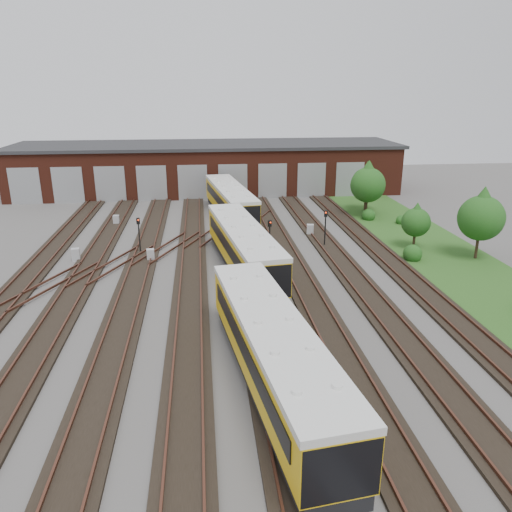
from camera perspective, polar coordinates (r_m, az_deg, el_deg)
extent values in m
plane|color=#4A4845|center=(31.08, -3.89, -6.97)|extent=(120.00, 120.00, 0.00)
cube|color=black|center=(32.30, -22.05, -7.19)|extent=(2.40, 70.00, 0.18)
cube|color=#522D20|center=(32.44, -23.31, -6.93)|extent=(0.10, 70.00, 0.15)
cube|color=#522D20|center=(32.04, -20.85, -6.92)|extent=(0.10, 70.00, 0.15)
cube|color=black|center=(31.43, -14.98, -7.13)|extent=(2.40, 70.00, 0.18)
cube|color=#522D20|center=(31.48, -16.30, -6.88)|extent=(0.10, 70.00, 0.15)
cube|color=#522D20|center=(31.25, -13.69, -6.83)|extent=(0.10, 70.00, 0.15)
cube|color=black|center=(31.04, -7.61, -6.95)|extent=(2.40, 70.00, 0.18)
cube|color=#522D20|center=(31.00, -8.96, -6.72)|extent=(0.10, 70.00, 0.15)
cube|color=#522D20|center=(30.96, -6.29, -6.63)|extent=(0.10, 70.00, 0.15)
cube|color=black|center=(31.17, -0.20, -6.66)|extent=(2.40, 70.00, 0.18)
cube|color=#522D20|center=(31.04, -1.52, -6.44)|extent=(0.10, 70.00, 0.15)
cube|color=#522D20|center=(31.18, 1.12, -6.32)|extent=(0.10, 70.00, 0.15)
cube|color=black|center=(31.81, 7.03, -6.26)|extent=(2.40, 70.00, 0.18)
cube|color=#522D20|center=(31.59, 5.76, -6.07)|extent=(0.10, 70.00, 0.15)
cube|color=#522D20|center=(31.91, 8.30, -5.92)|extent=(0.10, 70.00, 0.15)
cube|color=black|center=(32.93, 13.85, -5.80)|extent=(2.40, 70.00, 0.18)
cube|color=#522D20|center=(32.63, 12.69, -5.63)|extent=(0.10, 70.00, 0.15)
cube|color=#522D20|center=(33.11, 15.05, -5.45)|extent=(0.10, 70.00, 0.15)
cube|color=black|center=(34.47, 20.14, -5.30)|extent=(2.40, 70.00, 0.18)
cube|color=#522D20|center=(34.10, 19.09, -5.14)|extent=(0.10, 70.00, 0.15)
cube|color=#522D20|center=(34.73, 21.24, -4.96)|extent=(0.10, 70.00, 0.15)
cube|color=#522D20|center=(40.83, -15.86, -0.87)|extent=(5.40, 9.62, 0.15)
cube|color=#522D20|center=(44.13, -9.95, 1.04)|extent=(5.40, 9.62, 0.15)
cube|color=#522D20|center=(47.87, -4.91, 2.66)|extent=(5.40, 9.62, 0.15)
cube|color=#522D20|center=(38.09, -22.71, -3.07)|extent=(5.40, 9.62, 0.15)
cube|color=#522D20|center=(51.95, -0.62, 4.02)|extent=(5.40, 9.62, 0.15)
cube|color=#542015|center=(68.80, -5.53, 9.92)|extent=(50.00, 12.00, 6.00)
cube|color=#29292B|center=(68.40, -5.62, 12.53)|extent=(51.00, 12.50, 0.40)
cube|color=gray|center=(66.39, -24.90, 7.26)|extent=(3.60, 0.12, 4.40)
cube|color=gray|center=(64.99, -20.69, 7.57)|extent=(3.60, 0.12, 4.40)
cube|color=gray|center=(63.94, -16.31, 7.86)|extent=(3.60, 0.12, 4.40)
cube|color=gray|center=(63.27, -11.81, 8.11)|extent=(3.60, 0.12, 4.40)
cube|color=gray|center=(63.00, -7.24, 8.31)|extent=(3.60, 0.12, 4.40)
cube|color=gray|center=(63.12, -2.65, 8.45)|extent=(3.60, 0.12, 4.40)
cube|color=gray|center=(63.63, 1.90, 8.55)|extent=(3.60, 0.12, 4.40)
cube|color=gray|center=(64.53, 6.35, 8.59)|extent=(3.60, 0.12, 4.40)
cube|color=gray|center=(65.80, 10.65, 8.58)|extent=(3.60, 0.12, 4.40)
cube|color=#244717|center=(45.00, 20.39, 0.16)|extent=(8.00, 55.00, 0.05)
cube|color=black|center=(23.83, 1.97, -13.82)|extent=(4.42, 15.86, 0.63)
cube|color=#E6B70C|center=(23.07, 2.01, -10.76)|extent=(4.73, 15.90, 2.30)
cube|color=silver|center=(22.46, 2.05, -7.86)|extent=(4.84, 15.92, 0.31)
cube|color=black|center=(22.65, -1.40, -10.60)|extent=(1.86, 13.69, 0.89)
cube|color=black|center=(23.32, 5.34, -9.76)|extent=(1.86, 13.69, 0.89)
cube|color=black|center=(38.19, -1.47, -0.87)|extent=(4.42, 15.86, 0.63)
cube|color=#E6B70C|center=(37.73, -1.49, 1.23)|extent=(4.73, 15.90, 2.30)
cube|color=silver|center=(37.36, -1.50, 3.14)|extent=(4.84, 15.92, 0.31)
cube|color=black|center=(37.39, -3.56, 1.45)|extent=(1.86, 13.69, 0.89)
cube|color=black|center=(37.96, 0.55, 1.75)|extent=(1.86, 13.69, 0.89)
cube|color=black|center=(53.50, -2.96, 4.86)|extent=(4.42, 15.86, 0.63)
cube|color=#E6B70C|center=(53.17, -2.99, 6.39)|extent=(4.73, 15.90, 2.30)
cube|color=silver|center=(52.90, -3.01, 7.78)|extent=(4.84, 15.92, 0.31)
cube|color=black|center=(52.88, -4.47, 6.58)|extent=(1.86, 13.69, 0.89)
cube|color=black|center=(53.38, -1.53, 6.75)|extent=(1.86, 13.69, 0.89)
cylinder|color=black|center=(43.38, -13.18, 1.94)|extent=(0.11, 0.11, 2.57)
cube|color=black|center=(42.97, -13.33, 3.92)|extent=(0.30, 0.24, 0.53)
sphere|color=#F5310D|center=(42.84, -13.36, 4.02)|extent=(0.13, 0.13, 0.13)
cylinder|color=black|center=(44.57, -2.66, 3.06)|extent=(0.11, 0.11, 2.86)
cube|color=black|center=(44.14, -2.70, 5.20)|extent=(0.32, 0.26, 0.56)
sphere|color=#F5310D|center=(44.01, -2.69, 5.30)|extent=(0.13, 0.13, 0.13)
cylinder|color=black|center=(40.14, 1.56, 1.36)|extent=(0.10, 0.10, 2.94)
cube|color=black|center=(39.66, 1.58, 3.74)|extent=(0.30, 0.25, 0.52)
sphere|color=#F5310D|center=(39.54, 1.61, 3.84)|extent=(0.12, 0.12, 0.12)
cylinder|color=black|center=(44.41, 7.89, 2.76)|extent=(0.11, 0.11, 2.73)
cube|color=black|center=(43.98, 7.99, 4.82)|extent=(0.32, 0.25, 0.57)
sphere|color=#F5310D|center=(43.85, 8.03, 4.92)|extent=(0.14, 0.14, 0.14)
cube|color=#A6A8AB|center=(43.15, -19.90, 0.14)|extent=(0.71, 0.63, 1.05)
cube|color=#A6A8AB|center=(53.36, -15.68, 3.98)|extent=(0.61, 0.51, 1.00)
cube|color=#A6A8AB|center=(41.43, -11.95, 0.10)|extent=(0.65, 0.55, 1.01)
cube|color=#A6A8AB|center=(53.78, -2.05, 4.86)|extent=(0.84, 0.79, 1.12)
cube|color=#A6A8AB|center=(47.89, 6.21, 2.98)|extent=(0.75, 0.66, 1.07)
cylinder|color=#352418|center=(55.75, 12.48, 5.35)|extent=(0.24, 0.24, 1.92)
sphere|color=#164C15|center=(55.24, 12.66, 7.92)|extent=(3.72, 3.72, 3.72)
cone|color=#164C15|center=(55.01, 12.76, 9.28)|extent=(3.19, 3.19, 2.66)
cylinder|color=#352418|center=(58.29, 12.37, 5.86)|extent=(0.25, 0.25, 1.78)
sphere|color=#164C15|center=(57.82, 12.53, 8.14)|extent=(3.45, 3.45, 3.45)
cone|color=#164C15|center=(57.62, 12.62, 9.35)|extent=(2.96, 2.96, 2.47)
cylinder|color=#352418|center=(44.81, 23.91, 0.87)|extent=(0.24, 0.24, 1.88)
sphere|color=#164C15|center=(44.17, 24.33, 3.97)|extent=(3.66, 3.66, 3.66)
cone|color=#164C15|center=(43.90, 24.56, 5.61)|extent=(3.14, 3.14, 2.61)
cylinder|color=#352418|center=(45.86, 17.60, 1.61)|extent=(0.23, 0.23, 1.28)
sphere|color=#164C15|center=(45.41, 17.81, 3.68)|extent=(2.50, 2.50, 2.50)
cone|color=#164C15|center=(45.20, 17.92, 4.77)|extent=(2.14, 2.14, 1.78)
sphere|color=#164C15|center=(42.64, 17.48, 0.53)|extent=(1.53, 1.53, 1.53)
sphere|color=#164C15|center=(54.57, 12.76, 4.77)|extent=(1.41, 1.41, 1.41)
sphere|color=#164C15|center=(53.82, 16.27, 4.09)|extent=(1.07, 1.07, 1.07)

